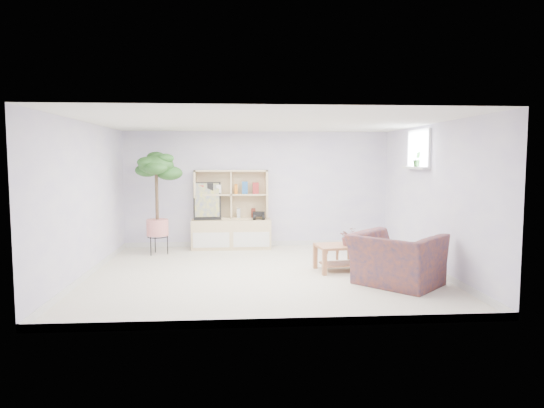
{
  "coord_description": "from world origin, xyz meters",
  "views": [
    {
      "loc": [
        -0.42,
        -7.63,
        1.83
      ],
      "look_at": [
        0.16,
        0.46,
        1.08
      ],
      "focal_mm": 32.0,
      "sensor_mm": 36.0,
      "label": 1
    }
  ],
  "objects": [
    {
      "name": "toy_truck",
      "position": [
        0.02,
        2.15,
        0.69
      ],
      "size": [
        0.35,
        0.24,
        0.18
      ],
      "primitive_type": null,
      "rotation": [
        0.0,
        0.0,
        -0.02
      ],
      "color": "black",
      "rests_on": "storage_unit"
    },
    {
      "name": "poster",
      "position": [
        -1.03,
        2.21,
        0.98
      ],
      "size": [
        0.56,
        0.17,
        0.77
      ],
      "primitive_type": null,
      "rotation": [
        0.0,
        0.0,
        0.08
      ],
      "color": "yellow",
      "rests_on": "storage_unit"
    },
    {
      "name": "baseboard",
      "position": [
        0.0,
        0.0,
        0.05
      ],
      "size": [
        5.5,
        5.0,
        0.1
      ],
      "primitive_type": null,
      "color": "silver",
      "rests_on": "floor"
    },
    {
      "name": "armchair",
      "position": [
        1.88,
        -0.86,
        0.43
      ],
      "size": [
        1.54,
        1.54,
        0.86
      ],
      "primitive_type": "imported",
      "rotation": [
        0.0,
        0.0,
        2.33
      ],
      "color": "#202A4C",
      "rests_on": "floor"
    },
    {
      "name": "window_sill",
      "position": [
        2.67,
        0.6,
        1.68
      ],
      "size": [
        0.14,
        1.0,
        0.04
      ],
      "primitive_type": "cube",
      "color": "silver",
      "rests_on": "walls"
    },
    {
      "name": "table_plant",
      "position": [
        1.36,
        0.04,
        0.58
      ],
      "size": [
        0.34,
        0.33,
        0.29
      ],
      "primitive_type": "imported",
      "rotation": [
        0.0,
        0.0,
        0.5
      ],
      "color": "#266D25",
      "rests_on": "coffee_table"
    },
    {
      "name": "window",
      "position": [
        2.73,
        0.6,
        2.0
      ],
      "size": [
        0.1,
        0.98,
        0.68
      ],
      "primitive_type": null,
      "color": "silver",
      "rests_on": "walls"
    },
    {
      "name": "floor_tree",
      "position": [
        -1.95,
        1.72,
        0.99
      ],
      "size": [
        0.79,
        0.79,
        1.98
      ],
      "primitive_type": null,
      "rotation": [
        0.0,
        0.0,
        -0.09
      ],
      "color": "#20591A",
      "rests_on": "floor"
    },
    {
      "name": "sill_plant",
      "position": [
        2.67,
        0.52,
        1.83
      ],
      "size": [
        0.16,
        0.14,
        0.26
      ],
      "primitive_type": "imported",
      "rotation": [
        0.0,
        0.0,
        -0.15
      ],
      "color": "#20591A",
      "rests_on": "window_sill"
    },
    {
      "name": "ceiling",
      "position": [
        0.0,
        0.0,
        2.4
      ],
      "size": [
        5.5,
        5.0,
        0.01
      ],
      "primitive_type": "cube",
      "color": "white",
      "rests_on": "walls"
    },
    {
      "name": "walls",
      "position": [
        0.0,
        0.0,
        1.2
      ],
      "size": [
        5.51,
        5.01,
        2.4
      ],
      "color": "silver",
      "rests_on": "floor"
    },
    {
      "name": "coffee_table",
      "position": [
        1.4,
        0.12,
        0.22
      ],
      "size": [
        1.12,
        0.71,
        0.43
      ],
      "primitive_type": null,
      "rotation": [
        0.0,
        0.0,
        0.13
      ],
      "color": "#A15931",
      "rests_on": "floor"
    },
    {
      "name": "floor",
      "position": [
        0.0,
        0.0,
        0.0
      ],
      "size": [
        5.5,
        5.0,
        0.01
      ],
      "primitive_type": "cube",
      "color": "beige",
      "rests_on": "ground"
    },
    {
      "name": "storage_unit",
      "position": [
        -0.54,
        2.24,
        0.8
      ],
      "size": [
        1.61,
        0.54,
        1.61
      ],
      "primitive_type": null,
      "color": "beige",
      "rests_on": "floor"
    }
  ]
}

